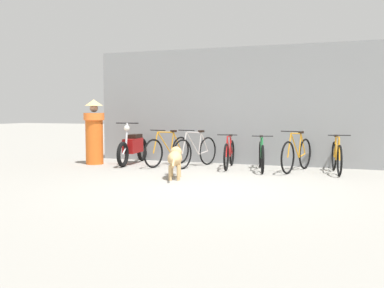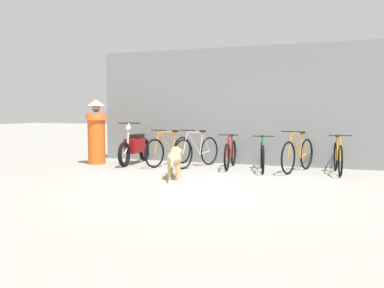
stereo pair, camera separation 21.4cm
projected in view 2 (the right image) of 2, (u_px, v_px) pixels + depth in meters
ground_plane at (206, 188)px, 7.87m from camera, size 60.00×60.00×0.00m
shop_wall_back at (257, 106)px, 11.16m from camera, size 8.57×0.20×2.94m
bicycle_0 at (169, 151)px, 11.02m from camera, size 0.58×1.71×0.90m
bicycle_1 at (197, 151)px, 10.75m from camera, size 0.59×1.67×0.91m
bicycle_2 at (230, 154)px, 10.54m from camera, size 0.46×1.63×0.82m
bicycle_3 at (262, 156)px, 10.15m from camera, size 0.55×1.66×0.81m
bicycle_4 at (298, 155)px, 9.93m from camera, size 0.54×1.69×0.92m
bicycle_5 at (338, 157)px, 9.67m from camera, size 0.46×1.60×0.85m
motorcycle at (135, 147)px, 11.39m from camera, size 0.58×1.94×1.06m
stray_dog at (175, 158)px, 9.02m from camera, size 0.56×1.23×0.61m
person_in_robes at (96, 131)px, 11.35m from camera, size 0.53×0.53×1.63m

